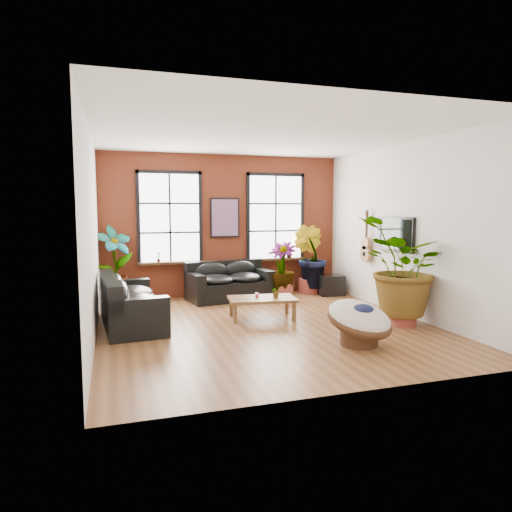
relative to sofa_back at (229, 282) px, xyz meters
The scene contains 19 objects.
room 2.84m from the sofa_back, 89.07° to the right, with size 6.04×6.54×3.54m.
sofa_back is the anchor object (origin of this frame).
sofa_left 3.02m from the sofa_back, 142.57° to the right, with size 1.18×2.44×0.94m.
coffee_table 2.10m from the sofa_back, 85.87° to the right, with size 1.39×0.90×0.50m.
papasan_chair 4.38m from the sofa_back, 75.65° to the right, with size 1.33×1.34×0.78m.
poster 1.63m from the sofa_back, 85.58° to the left, with size 0.74×0.06×0.98m.
tv_wall_unit 3.79m from the sofa_back, 34.71° to the right, with size 0.13×1.86×1.20m.
media_box 2.60m from the sofa_back, ahead, with size 0.67×0.58×0.51m.
pot_back_left 2.62m from the sofa_back, behind, with size 0.69×0.69×0.38m.
pot_back_right 2.17m from the sofa_back, ahead, with size 0.69×0.69×0.38m.
pot_right_wall 4.22m from the sofa_back, 52.99° to the right, with size 0.50×0.50×0.36m.
pot_mid 1.32m from the sofa_back, 12.63° to the right, with size 0.53×0.53×0.37m.
floor_plant_back_left 2.67m from the sofa_back, behind, with size 0.87×0.59×1.66m, color #295616.
floor_plant_back_right 2.25m from the sofa_back, ahead, with size 0.88×0.71×1.60m, color #295616.
floor_plant_right_wall 4.26m from the sofa_back, 53.32° to the right, with size 1.69×1.46×1.88m, color #295616.
floor_plant_mid 1.34m from the sofa_back, 12.12° to the right, with size 0.69×0.69×1.23m, color #295616.
table_plant 2.21m from the sofa_back, 78.97° to the right, with size 0.21×0.18×0.23m, color #295616.
sill_plant_left 1.79m from the sofa_back, 163.58° to the left, with size 0.14×0.10×0.27m, color #295616.
sill_plant_right 1.91m from the sofa_back, 15.24° to the left, with size 0.15×0.15×0.27m, color #295616.
Camera 1 is at (-2.67, -7.89, 2.19)m, focal length 32.00 mm.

